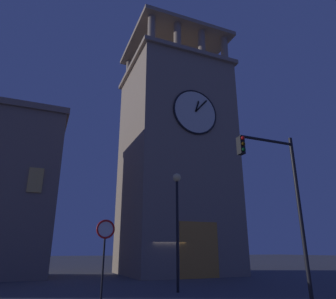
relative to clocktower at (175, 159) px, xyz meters
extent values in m
plane|color=#4C4C51|center=(2.38, 3.27, -10.15)|extent=(200.00, 200.00, 0.00)
cube|color=gray|center=(0.00, -0.02, -0.59)|extent=(8.95, 8.71, 19.12)
cube|color=gray|center=(0.00, -0.02, 9.17)|extent=(9.55, 9.31, 0.40)
cylinder|color=gray|center=(-3.88, 3.73, 10.82)|extent=(0.70, 0.70, 2.91)
cylinder|color=gray|center=(-1.29, 3.73, 10.82)|extent=(0.70, 0.70, 2.91)
cylinder|color=gray|center=(1.29, 3.73, 10.82)|extent=(0.70, 0.70, 2.91)
cylinder|color=gray|center=(3.88, 3.73, 10.82)|extent=(0.70, 0.70, 2.91)
cylinder|color=gray|center=(-3.88, -3.78, 10.82)|extent=(0.70, 0.70, 2.91)
cylinder|color=gray|center=(-1.29, -3.78, 10.82)|extent=(0.70, 0.70, 2.91)
cylinder|color=gray|center=(1.29, -3.78, 10.82)|extent=(0.70, 0.70, 2.91)
cylinder|color=gray|center=(3.88, -3.78, 10.82)|extent=(0.70, 0.70, 2.91)
cube|color=gray|center=(0.00, -0.02, 12.47)|extent=(9.55, 9.31, 0.40)
cylinder|color=black|center=(0.00, -0.02, 14.21)|extent=(0.12, 0.12, 3.07)
cylinder|color=silver|center=(0.00, 4.39, 3.02)|extent=(3.96, 0.12, 3.96)
torus|color=black|center=(0.00, 4.41, 3.02)|extent=(4.12, 0.16, 4.12)
cube|color=black|center=(-0.16, 4.49, 3.54)|extent=(0.44, 0.06, 1.08)
cube|color=black|center=(-0.55, 4.49, 3.66)|extent=(1.20, 0.06, 1.35)
cube|color=orange|center=(0.00, 4.28, -8.15)|extent=(3.20, 0.24, 4.00)
cube|color=#E0B259|center=(11.82, 1.82, -3.40)|extent=(1.00, 0.12, 1.80)
cylinder|color=black|center=(1.15, 15.53, -6.77)|extent=(0.16, 0.16, 6.77)
cylinder|color=black|center=(2.51, 15.53, -3.68)|extent=(2.74, 0.12, 0.12)
cube|color=black|center=(3.88, 15.53, -4.11)|extent=(0.22, 0.30, 0.75)
sphere|color=red|center=(3.88, 15.71, -3.83)|extent=(0.16, 0.16, 0.16)
sphere|color=#392705|center=(3.88, 15.71, -4.08)|extent=(0.16, 0.16, 0.16)
sphere|color=#063316|center=(3.88, 15.71, -4.33)|extent=(0.16, 0.16, 0.16)
cylinder|color=black|center=(4.58, 10.63, -7.42)|extent=(0.14, 0.14, 5.47)
sphere|color=#F9DB8C|center=(4.58, 10.63, -4.47)|extent=(0.44, 0.44, 0.44)
cylinder|color=black|center=(8.60, 12.21, -8.71)|extent=(0.08, 0.08, 2.88)
cylinder|color=white|center=(8.60, 12.25, -7.38)|extent=(0.70, 0.04, 0.70)
torus|color=red|center=(8.60, 12.27, -7.38)|extent=(0.78, 0.08, 0.78)
camera|label=1|loc=(11.20, 25.32, -8.21)|focal=32.47mm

